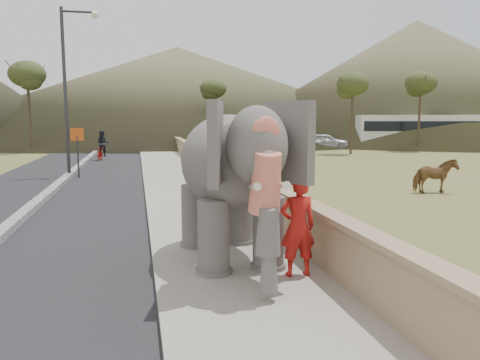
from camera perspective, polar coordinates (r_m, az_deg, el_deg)
name	(u,v)px	position (r m, az deg, el deg)	size (l,w,h in m)	color
ground	(251,298)	(7.83, 1.32, -14.16)	(160.00, 160.00, 0.00)	olive
road	(42,201)	(17.61, -22.95, -2.40)	(7.00, 120.00, 0.03)	black
median	(42,199)	(17.59, -22.96, -2.10)	(0.35, 120.00, 0.22)	black
walkway	(187,194)	(17.38, -6.53, -1.76)	(3.00, 120.00, 0.15)	#9E9687
parapet	(230,180)	(17.55, -1.19, -0.05)	(0.30, 120.00, 1.10)	tan
lamppost	(71,75)	(24.08, -19.88, 11.91)	(1.76, 0.36, 8.00)	#313035
signboard	(77,144)	(23.54, -19.20, 4.17)	(0.60, 0.08, 2.40)	#2D2D33
cow	(435,176)	(19.36, 22.66, 0.45)	(0.73, 1.60, 1.35)	brown
distant_car	(325,141)	(43.70, 10.32, 4.69)	(1.70, 4.23, 1.44)	#B0B2B7
bus_white	(417,132)	(46.75, 20.81, 5.52)	(2.50, 11.00, 3.10)	silver
bus_orange	(474,131)	(51.28, 26.59, 5.36)	(2.50, 11.00, 3.10)	gold
hill_right	(415,80)	(70.27, 20.52, 11.36)	(56.00, 56.00, 16.00)	brown
hill_far	(178,91)	(77.46, -7.55, 10.65)	(80.00, 80.00, 14.00)	brown
elephant_and_man	(230,183)	(9.16, -1.27, -0.41)	(2.42, 4.21, 2.97)	slate
motorcyclist	(102,149)	(32.90, -16.52, 3.69)	(0.99, 1.79, 2.01)	maroon
trees	(246,106)	(36.03, 0.68, 8.97)	(48.11, 28.25, 9.06)	#473828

